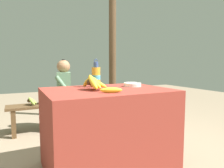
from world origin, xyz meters
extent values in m
plane|color=gray|center=(0.00, 0.00, 0.00)|extent=(12.00, 12.00, 0.00)
cube|color=maroon|center=(0.00, 0.00, 0.39)|extent=(1.16, 0.84, 0.78)
sphere|color=#4C381E|center=(-0.18, -0.02, 0.86)|extent=(0.06, 0.06, 0.06)
ellipsoid|color=yellow|center=(-0.17, -0.07, 0.85)|extent=(0.07, 0.16, 0.14)
ellipsoid|color=yellow|center=(-0.15, -0.07, 0.85)|extent=(0.11, 0.17, 0.12)
ellipsoid|color=yellow|center=(-0.13, -0.06, 0.85)|extent=(0.17, 0.15, 0.11)
ellipsoid|color=yellow|center=(-0.11, -0.03, 0.85)|extent=(0.18, 0.08, 0.12)
ellipsoid|color=yellow|center=(-0.12, 0.00, 0.85)|extent=(0.17, 0.08, 0.14)
ellipsoid|color=yellow|center=(-0.13, 0.03, 0.86)|extent=(0.16, 0.15, 0.15)
ellipsoid|color=yellow|center=(-0.15, 0.04, 0.86)|extent=(0.12, 0.17, 0.15)
ellipsoid|color=yellow|center=(-0.18, 0.05, 0.85)|extent=(0.05, 0.18, 0.12)
cylinder|color=white|center=(0.33, 0.08, 0.80)|extent=(0.19, 0.19, 0.03)
torus|color=white|center=(0.33, 0.08, 0.81)|extent=(0.19, 0.19, 0.02)
cylinder|color=gold|center=(-0.04, 0.19, 0.88)|extent=(0.09, 0.09, 0.20)
cylinder|color=#47A8D1|center=(-0.04, 0.19, 0.88)|extent=(0.09, 0.09, 0.04)
cylinder|color=#33477F|center=(-0.04, 0.19, 1.01)|extent=(0.05, 0.05, 0.05)
torus|color=#33477F|center=(-0.04, 0.19, 1.05)|extent=(0.04, 0.01, 0.04)
ellipsoid|color=yellow|center=(-0.08, -0.25, 0.80)|extent=(0.19, 0.11, 0.04)
cube|color=brown|center=(-0.23, 1.39, 0.40)|extent=(1.40, 0.32, 0.04)
cube|color=brown|center=(-0.83, 1.27, 0.19)|extent=(0.06, 0.06, 0.39)
cube|color=brown|center=(0.38, 1.27, 0.19)|extent=(0.06, 0.06, 0.39)
cube|color=brown|center=(-0.83, 1.51, 0.19)|extent=(0.06, 0.06, 0.39)
cube|color=brown|center=(0.38, 1.51, 0.19)|extent=(0.06, 0.06, 0.39)
cylinder|color=#232328|center=(-0.38, 1.33, 0.21)|extent=(0.09, 0.09, 0.42)
cylinder|color=#232328|center=(-0.26, 1.30, 0.43)|extent=(0.31, 0.15, 0.09)
cylinder|color=#232328|center=(-0.34, 1.51, 0.21)|extent=(0.09, 0.09, 0.42)
cylinder|color=#232328|center=(-0.22, 1.48, 0.43)|extent=(0.31, 0.15, 0.09)
cube|color=slate|center=(-0.11, 1.36, 0.66)|extent=(0.27, 0.38, 0.47)
cylinder|color=slate|center=(-0.17, 1.21, 0.73)|extent=(0.21, 0.11, 0.25)
cylinder|color=slate|center=(-0.10, 1.53, 0.73)|extent=(0.21, 0.11, 0.25)
sphere|color=#9E704C|center=(-0.11, 1.36, 0.98)|extent=(0.20, 0.20, 0.20)
sphere|color=black|center=(-0.11, 1.36, 1.06)|extent=(0.07, 0.07, 0.07)
sphere|color=#4C381E|center=(-0.61, 1.39, 0.49)|extent=(0.06, 0.06, 0.06)
ellipsoid|color=#8EA842|center=(-0.58, 1.34, 0.49)|extent=(0.12, 0.16, 0.13)
ellipsoid|color=#8EA842|center=(-0.57, 1.37, 0.48)|extent=(0.14, 0.09, 0.11)
ellipsoid|color=#8EA842|center=(-0.56, 1.41, 0.48)|extent=(0.14, 0.08, 0.12)
ellipsoid|color=#8EA842|center=(-0.60, 1.44, 0.48)|extent=(0.07, 0.14, 0.09)
cylinder|color=#4C3823|center=(0.85, 1.61, 1.20)|extent=(0.13, 0.13, 2.40)
camera|label=1|loc=(-0.79, -1.71, 1.02)|focal=32.00mm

